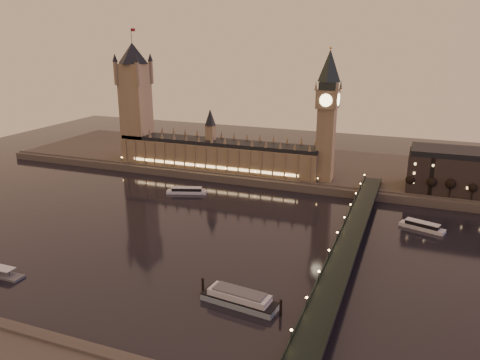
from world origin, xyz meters
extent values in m
plane|color=black|center=(0.00, 0.00, 0.00)|extent=(700.00, 700.00, 0.00)
cube|color=#423D35|center=(30.00, 165.00, 3.00)|extent=(560.00, 130.00, 6.00)
cube|color=brown|center=(-40.00, 121.00, 17.00)|extent=(180.00, 26.00, 22.00)
cube|color=black|center=(-40.00, 121.00, 29.60)|extent=(180.00, 22.00, 3.20)
cube|color=#FFCC7F|center=(-40.00, 107.50, 11.00)|extent=(153.00, 0.25, 2.20)
cube|color=brown|center=(-120.00, 121.00, 50.00)|extent=(22.00, 22.00, 88.00)
cone|color=black|center=(-120.00, 121.00, 103.00)|extent=(31.68, 31.68, 18.00)
cylinder|color=black|center=(-120.00, 121.00, 118.00)|extent=(0.44, 0.44, 12.00)
cube|color=maroon|center=(-117.80, 121.00, 122.50)|extent=(4.00, 0.15, 2.50)
cube|color=brown|center=(54.00, 121.00, 35.00)|extent=(13.00, 13.00, 58.00)
cube|color=brown|center=(54.00, 121.00, 71.00)|extent=(16.00, 16.00, 14.00)
cylinder|color=#FFEAA5|center=(54.00, 112.82, 71.00)|extent=(9.60, 0.35, 9.60)
cylinder|color=#FFEAA5|center=(45.82, 121.00, 71.00)|extent=(0.35, 9.60, 9.60)
cube|color=black|center=(54.00, 121.00, 81.00)|extent=(13.00, 13.00, 6.00)
cone|color=black|center=(54.00, 121.00, 96.00)|extent=(17.68, 17.68, 24.00)
sphere|color=gold|center=(54.00, 121.00, 109.00)|extent=(2.00, 2.00, 2.00)
cube|color=black|center=(92.00, 0.00, 8.00)|extent=(13.00, 260.00, 2.00)
cube|color=black|center=(85.70, 0.00, 9.50)|extent=(0.60, 260.00, 1.00)
cube|color=black|center=(98.30, 0.00, 9.50)|extent=(0.60, 260.00, 1.00)
cylinder|color=black|center=(118.94, 109.00, 10.48)|extent=(0.70, 0.70, 8.96)
sphere|color=black|center=(118.94, 109.00, 15.16)|extent=(5.97, 5.97, 5.97)
cylinder|color=black|center=(133.16, 109.00, 10.48)|extent=(0.70, 0.70, 8.96)
sphere|color=black|center=(133.16, 109.00, 15.16)|extent=(5.97, 5.97, 5.97)
cylinder|color=black|center=(147.39, 109.00, 10.48)|extent=(0.70, 0.70, 8.96)
sphere|color=black|center=(147.39, 109.00, 15.16)|extent=(5.97, 5.97, 5.97)
cylinder|color=black|center=(161.61, 109.00, 10.48)|extent=(0.70, 0.70, 8.96)
sphere|color=black|center=(161.61, 109.00, 15.16)|extent=(5.97, 5.97, 5.97)
cube|color=silver|center=(-41.77, 66.00, 1.13)|extent=(31.42, 16.19, 2.27)
cube|color=black|center=(-41.77, 66.00, 3.40)|extent=(23.42, 12.49, 2.27)
cube|color=silver|center=(-41.77, 66.00, 4.74)|extent=(24.09, 12.94, 0.41)
cube|color=silver|center=(130.28, 56.47, 1.17)|extent=(28.35, 15.05, 2.33)
cube|color=black|center=(130.28, 56.47, 3.50)|extent=(21.15, 11.66, 2.33)
cube|color=silver|center=(130.28, 56.47, 4.88)|extent=(21.76, 12.09, 0.42)
cube|color=#8097A3|center=(53.97, -66.52, 1.45)|extent=(36.57, 14.06, 2.90)
cube|color=black|center=(53.97, -66.52, 3.18)|extent=(36.57, 14.06, 0.56)
cube|color=silver|center=(53.97, -66.52, 4.90)|extent=(29.80, 12.18, 2.90)
cube|color=#595B5E|center=(53.97, -66.52, 6.74)|extent=(25.24, 10.56, 0.78)
cylinder|color=black|center=(34.05, -63.21, 3.79)|extent=(1.23, 1.23, 7.58)
cylinder|color=black|center=(73.89, -67.82, 3.79)|extent=(1.23, 1.23, 7.58)
camera|label=1|loc=(121.96, -240.64, 116.96)|focal=35.00mm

